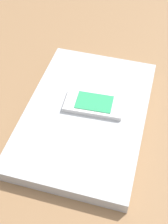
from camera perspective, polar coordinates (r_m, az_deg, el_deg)
desk_surface at (r=59.85cm, az=-0.52°, el=-8.66°), size 120.00×80.00×3.00cm
laptop_closed at (r=63.02cm, az=-0.00°, el=-0.46°), size 38.34×28.89×2.47cm
cell_phone_on_laptop at (r=62.68cm, az=1.86°, el=1.51°), size 7.30×12.15×1.05cm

